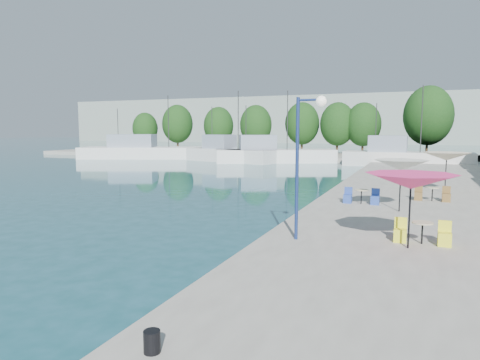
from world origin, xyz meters
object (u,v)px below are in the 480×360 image
at_px(trawler_03, 272,155).
at_px(umbrella_pink, 411,181).
at_px(trawler_02, 229,154).
at_px(trawler_04, 403,158).
at_px(umbrella_cream, 447,156).
at_px(trawler_01, 151,152).
at_px(bollard, 152,342).
at_px(umbrella_white, 401,165).
at_px(street_lamp, 306,141).

distance_m(trawler_03, umbrella_pink, 45.07).
relative_size(trawler_02, umbrella_pink, 4.94).
relative_size(trawler_04, umbrella_cream, 5.27).
bearing_deg(trawler_01, umbrella_cream, -56.02).
relative_size(trawler_02, bollard, 36.49).
distance_m(trawler_04, umbrella_white, 34.72).
height_order(trawler_02, street_lamp, trawler_02).
distance_m(trawler_02, umbrella_pink, 47.32).
height_order(trawler_04, umbrella_pink, trawler_04).
distance_m(trawler_01, street_lamp, 55.31).
bearing_deg(trawler_02, trawler_03, 23.40).
xyz_separation_m(trawler_03, street_lamp, (14.86, -41.45, 3.02)).
bearing_deg(trawler_01, umbrella_white, -64.55).
height_order(umbrella_cream, street_lamp, street_lamp).
relative_size(trawler_03, bollard, 41.08).
bearing_deg(street_lamp, bollard, -95.48).
height_order(trawler_01, umbrella_pink, trawler_01).
height_order(trawler_03, umbrella_white, trawler_03).
height_order(umbrella_white, street_lamp, street_lamp).
xyz_separation_m(umbrella_cream, street_lamp, (-5.25, -14.71, 1.23)).
xyz_separation_m(trawler_02, umbrella_cream, (26.38, -25.99, 1.79)).
relative_size(trawler_01, trawler_02, 1.60).
height_order(trawler_04, umbrella_cream, trawler_04).
bearing_deg(street_lamp, trawler_04, 85.70).
height_order(umbrella_cream, bollard, umbrella_cream).
relative_size(trawler_02, umbrella_white, 5.76).
xyz_separation_m(trawler_04, umbrella_white, (0.87, -34.66, 1.76)).
bearing_deg(umbrella_pink, street_lamp, -175.31).
distance_m(trawler_01, trawler_02, 14.33).
height_order(trawler_01, bollard, trawler_01).
bearing_deg(umbrella_cream, trawler_04, 96.88).
distance_m(umbrella_pink, street_lamp, 3.65).
xyz_separation_m(trawler_01, bollard, (34.75, -51.03, -0.27)).
height_order(trawler_01, trawler_02, same).
bearing_deg(trawler_01, trawler_04, -22.92).
distance_m(umbrella_pink, bollard, 9.95).
bearing_deg(umbrella_white, street_lamp, -112.41).
distance_m(trawler_04, bollard, 50.31).
bearing_deg(trawler_04, trawler_02, -176.95).
relative_size(umbrella_white, street_lamp, 0.50).
distance_m(umbrella_pink, umbrella_white, 6.72).
distance_m(trawler_01, trawler_04, 37.36).
relative_size(trawler_04, street_lamp, 2.98).
xyz_separation_m(trawler_04, street_lamp, (-2.00, -41.64, 3.02)).
bearing_deg(umbrella_pink, trawler_01, 132.59).
height_order(trawler_03, bollard, trawler_03).
bearing_deg(umbrella_pink, trawler_02, 121.25).
bearing_deg(trawler_04, bollard, -92.21).
xyz_separation_m(trawler_01, umbrella_cream, (40.60, -27.72, 1.79)).
relative_size(trawler_01, trawler_04, 1.56).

